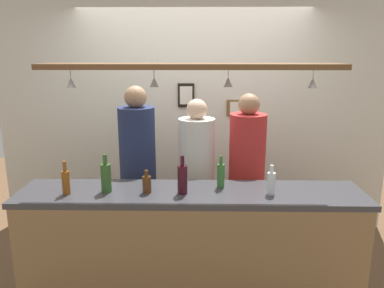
# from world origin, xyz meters

# --- Properties ---
(ground_plane) EXTENTS (8.00, 8.00, 0.00)m
(ground_plane) POSITION_xyz_m (0.00, 0.00, 0.00)
(ground_plane) COLOR brown
(back_wall) EXTENTS (4.40, 0.06, 2.60)m
(back_wall) POSITION_xyz_m (0.00, 1.10, 1.30)
(back_wall) COLOR silver
(back_wall) RESTS_ON ground_plane
(bar_counter) EXTENTS (2.70, 0.55, 0.99)m
(bar_counter) POSITION_xyz_m (0.00, -0.50, 0.67)
(bar_counter) COLOR #38383D
(bar_counter) RESTS_ON ground_plane
(overhead_glass_rack) EXTENTS (2.20, 0.36, 0.04)m
(overhead_glass_rack) POSITION_xyz_m (0.00, -0.30, 1.94)
(overhead_glass_rack) COLOR brown
(hanging_wineglass_far_left) EXTENTS (0.07, 0.07, 0.13)m
(hanging_wineglass_far_left) POSITION_xyz_m (-0.88, -0.34, 1.83)
(hanging_wineglass_far_left) COLOR silver
(hanging_wineglass_far_left) RESTS_ON overhead_glass_rack
(hanging_wineglass_left) EXTENTS (0.07, 0.07, 0.13)m
(hanging_wineglass_left) POSITION_xyz_m (-0.28, -0.27, 1.83)
(hanging_wineglass_left) COLOR silver
(hanging_wineglass_left) RESTS_ON overhead_glass_rack
(hanging_wineglass_center_left) EXTENTS (0.07, 0.07, 0.13)m
(hanging_wineglass_center_left) POSITION_xyz_m (0.28, -0.26, 1.83)
(hanging_wineglass_center_left) COLOR silver
(hanging_wineglass_center_left) RESTS_ON overhead_glass_rack
(hanging_wineglass_center) EXTENTS (0.07, 0.07, 0.13)m
(hanging_wineglass_center) POSITION_xyz_m (0.88, -0.34, 1.83)
(hanging_wineglass_center) COLOR silver
(hanging_wineglass_center) RESTS_ON overhead_glass_rack
(person_left_navy_shirt) EXTENTS (0.34, 0.34, 1.75)m
(person_left_navy_shirt) POSITION_xyz_m (-0.52, 0.30, 1.06)
(person_left_navy_shirt) COLOR #2D334C
(person_left_navy_shirt) RESTS_ON ground_plane
(person_middle_white_patterned_shirt) EXTENTS (0.34, 0.34, 1.63)m
(person_middle_white_patterned_shirt) POSITION_xyz_m (0.04, 0.30, 0.98)
(person_middle_white_patterned_shirt) COLOR #2D334C
(person_middle_white_patterned_shirt) RESTS_ON ground_plane
(person_right_red_shirt) EXTENTS (0.34, 0.34, 1.68)m
(person_right_red_shirt) POSITION_xyz_m (0.51, 0.30, 1.01)
(person_right_red_shirt) COLOR #2D334C
(person_right_red_shirt) RESTS_ON ground_plane
(bottle_beer_green_import) EXTENTS (0.06, 0.06, 0.26)m
(bottle_beer_green_import) POSITION_xyz_m (0.24, -0.25, 1.09)
(bottle_beer_green_import) COLOR #336B2D
(bottle_beer_green_import) RESTS_ON bar_counter
(bottle_beer_brown_stubby) EXTENTS (0.07, 0.07, 0.18)m
(bottle_beer_brown_stubby) POSITION_xyz_m (-0.34, -0.38, 1.06)
(bottle_beer_brown_stubby) COLOR #512D14
(bottle_beer_brown_stubby) RESTS_ON bar_counter
(bottle_wine_dark_red) EXTENTS (0.08, 0.08, 0.30)m
(bottle_wine_dark_red) POSITION_xyz_m (-0.06, -0.39, 1.11)
(bottle_wine_dark_red) COLOR #380F19
(bottle_wine_dark_red) RESTS_ON bar_counter
(bottle_champagne_green) EXTENTS (0.08, 0.08, 0.30)m
(bottle_champagne_green) POSITION_xyz_m (-0.66, -0.36, 1.11)
(bottle_champagne_green) COLOR #2D5623
(bottle_champagne_green) RESTS_ON bar_counter
(bottle_beer_amber_tall) EXTENTS (0.06, 0.06, 0.26)m
(bottle_beer_amber_tall) POSITION_xyz_m (-0.95, -0.42, 1.09)
(bottle_beer_amber_tall) COLOR brown
(bottle_beer_amber_tall) RESTS_ON bar_counter
(bottle_soda_clear) EXTENTS (0.06, 0.06, 0.23)m
(bottle_soda_clear) POSITION_xyz_m (0.61, -0.40, 1.08)
(bottle_soda_clear) COLOR silver
(bottle_soda_clear) RESTS_ON bar_counter
(picture_frame_lower_pair) EXTENTS (0.30, 0.02, 0.18)m
(picture_frame_lower_pair) POSITION_xyz_m (0.52, 1.06, 1.44)
(picture_frame_lower_pair) COLOR brown
(picture_frame_lower_pair) RESTS_ON back_wall
(picture_frame_crest) EXTENTS (0.18, 0.02, 0.26)m
(picture_frame_crest) POSITION_xyz_m (-0.08, 1.06, 1.58)
(picture_frame_crest) COLOR black
(picture_frame_crest) RESTS_ON back_wall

